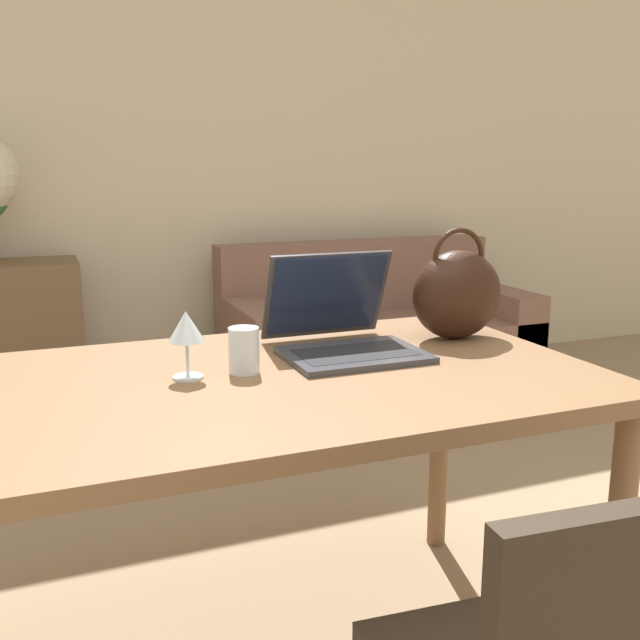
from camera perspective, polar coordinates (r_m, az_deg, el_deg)
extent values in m
cube|color=beige|center=(4.03, -13.96, 13.47)|extent=(10.00, 0.06, 2.70)
cube|color=brown|center=(1.65, -3.82, -5.09)|extent=(1.50, 0.89, 0.04)
cylinder|color=brown|center=(1.83, 22.66, -17.25)|extent=(0.06, 0.06, 0.73)
cylinder|color=brown|center=(2.38, 9.54, -9.46)|extent=(0.06, 0.06, 0.73)
cube|color=#7F5B4C|center=(3.94, 4.63, -2.94)|extent=(1.63, 0.82, 0.42)
cube|color=#7F5B4C|center=(4.13, 2.82, 3.60)|extent=(1.63, 0.20, 0.40)
cube|color=#7F5B4C|center=(3.67, -5.41, -2.97)|extent=(0.20, 0.82, 0.56)
cube|color=#7F5B4C|center=(4.28, 13.25, -1.04)|extent=(0.20, 0.82, 0.56)
cube|color=#38383D|center=(1.78, 2.74, -2.81)|extent=(0.34, 0.25, 0.02)
cube|color=black|center=(1.77, 2.83, -2.59)|extent=(0.29, 0.16, 0.00)
cube|color=#38383D|center=(1.92, 0.51, 2.03)|extent=(0.34, 0.10, 0.24)
cube|color=#19233D|center=(1.91, 0.60, 2.09)|extent=(0.31, 0.10, 0.21)
cylinder|color=silver|center=(1.65, -6.11, -2.43)|extent=(0.07, 0.07, 0.11)
cylinder|color=silver|center=(1.64, -10.50, -4.51)|extent=(0.07, 0.07, 0.01)
cylinder|color=silver|center=(1.63, -10.56, -3.05)|extent=(0.01, 0.01, 0.08)
cone|color=silver|center=(1.61, -10.67, -0.49)|extent=(0.08, 0.08, 0.07)
ellipsoid|color=black|center=(1.99, 10.90, 2.00)|extent=(0.26, 0.16, 0.25)
torus|color=black|center=(1.98, 11.03, 4.97)|extent=(0.16, 0.01, 0.16)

